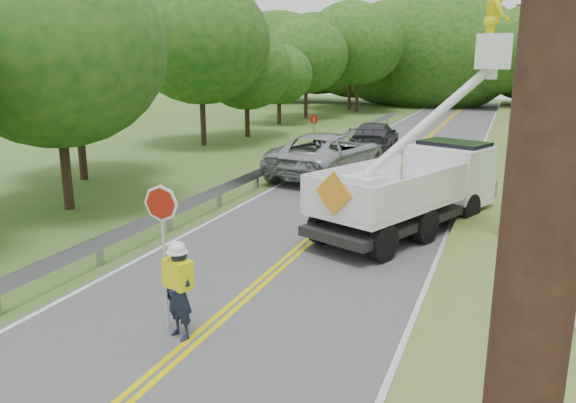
% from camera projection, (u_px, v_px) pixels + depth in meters
% --- Properties ---
extents(ground, '(140.00, 140.00, 0.00)m').
position_uv_depth(ground, '(142.00, 387.00, 8.52)').
color(ground, '#4A6224').
rests_on(ground, ground).
extents(road, '(7.20, 96.00, 0.03)m').
position_uv_depth(road, '(366.00, 191.00, 21.13)').
color(road, '#4D4D50').
rests_on(road, ground).
extents(guardrail, '(0.18, 48.00, 0.77)m').
position_uv_depth(guardrail, '(277.00, 166.00, 23.25)').
color(guardrail, '#93969A').
rests_on(guardrail, ground).
extents(utility_poles, '(1.60, 43.30, 10.00)m').
position_uv_depth(utility_poles, '(523.00, 48.00, 20.75)').
color(utility_poles, black).
rests_on(utility_poles, ground).
extents(tall_grass_verge, '(7.00, 96.00, 0.30)m').
position_uv_depth(tall_grass_verge, '(576.00, 205.00, 18.55)').
color(tall_grass_verge, '#5C762C').
rests_on(tall_grass_verge, ground).
extents(treeline_left, '(10.85, 54.03, 10.36)m').
position_uv_depth(treeline_left, '(282.00, 50.00, 38.62)').
color(treeline_left, '#332319').
rests_on(treeline_left, ground).
extents(treeline_horizon, '(56.53, 13.98, 12.90)m').
position_uv_depth(treeline_horizon, '(468.00, 53.00, 57.81)').
color(treeline_horizon, '#124614').
rests_on(treeline_horizon, ground).
extents(flagger, '(1.09, 0.58, 2.72)m').
position_uv_depth(flagger, '(178.00, 286.00, 9.79)').
color(flagger, '#191E33').
rests_on(flagger, road).
extents(bucket_truck, '(4.74, 7.06, 6.63)m').
position_uv_depth(bucket_truck, '(429.00, 177.00, 16.35)').
color(bucket_truck, black).
rests_on(bucket_truck, road).
extents(suv_silver, '(3.92, 7.02, 1.85)m').
position_uv_depth(suv_silver, '(328.00, 154.00, 23.69)').
color(suv_silver, '#A8ACAF').
rests_on(suv_silver, road).
extents(suv_darkgrey, '(2.64, 5.53, 1.55)m').
position_uv_depth(suv_darkgrey, '(374.00, 137.00, 30.17)').
color(suv_darkgrey, '#35353C').
rests_on(suv_darkgrey, road).
extents(stop_sign_permanent, '(0.47, 0.13, 2.23)m').
position_uv_depth(stop_sign_permanent, '(314.00, 131.00, 27.49)').
color(stop_sign_permanent, '#93969A').
rests_on(stop_sign_permanent, ground).
extents(yard_sign, '(0.52, 0.05, 0.76)m').
position_uv_depth(yard_sign, '(575.00, 319.00, 9.55)').
color(yard_sign, white).
rests_on(yard_sign, ground).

